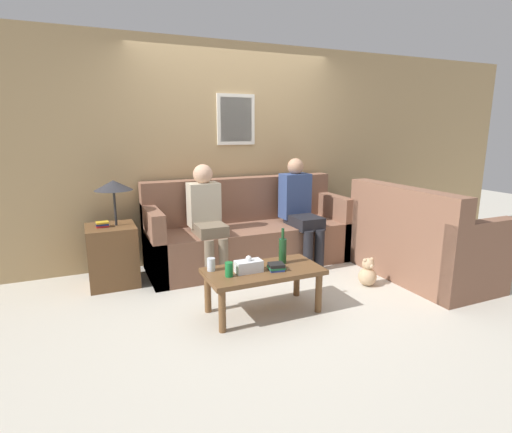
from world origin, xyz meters
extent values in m
plane|color=beige|center=(0.00, 0.00, 0.00)|extent=(16.00, 16.00, 0.00)
cube|color=tan|center=(0.00, 0.93, 1.30)|extent=(9.00, 0.06, 2.60)
cube|color=silver|center=(0.00, 0.88, 1.70)|extent=(0.48, 0.02, 0.60)
cube|color=silver|center=(0.00, 0.88, 1.70)|extent=(0.40, 0.01, 0.52)
cube|color=brown|center=(0.00, 0.44, 0.24)|extent=(2.40, 0.82, 0.48)
cube|color=brown|center=(0.00, 0.75, 0.75)|extent=(2.40, 0.20, 0.53)
cube|color=brown|center=(-1.13, 0.44, 0.39)|extent=(0.14, 0.82, 0.77)
cube|color=brown|center=(1.13, 0.44, 0.39)|extent=(0.14, 0.82, 0.77)
cube|color=brown|center=(1.56, -0.67, 0.24)|extent=(0.82, 1.50, 0.48)
cube|color=brown|center=(1.25, -0.67, 0.75)|extent=(0.20, 1.50, 0.53)
cube|color=brown|center=(1.56, -1.35, 0.39)|extent=(0.82, 0.14, 0.77)
cube|color=brown|center=(1.56, 0.01, 0.39)|extent=(0.82, 0.14, 0.77)
cube|color=brown|center=(-0.39, -0.77, 0.38)|extent=(1.02, 0.51, 0.04)
cylinder|color=brown|center=(-0.84, -0.97, 0.18)|extent=(0.06, 0.06, 0.36)
cylinder|color=brown|center=(0.06, -0.97, 0.18)|extent=(0.06, 0.06, 0.36)
cylinder|color=brown|center=(-0.84, -0.58, 0.18)|extent=(0.06, 0.06, 0.36)
cylinder|color=brown|center=(0.06, -0.58, 0.18)|extent=(0.06, 0.06, 0.36)
cube|color=brown|center=(-1.55, 0.45, 0.31)|extent=(0.48, 0.48, 0.63)
cylinder|color=#262628|center=(-1.49, 0.45, 0.82)|extent=(0.02, 0.02, 0.38)
cone|color=#2D2D33|center=(-1.49, 0.45, 1.04)|extent=(0.38, 0.38, 0.10)
cube|color=red|center=(-1.62, 0.42, 0.63)|extent=(0.12, 0.08, 0.02)
cube|color=navy|center=(-1.62, 0.42, 0.65)|extent=(0.13, 0.07, 0.02)
cube|color=gold|center=(-1.62, 0.42, 0.67)|extent=(0.12, 0.10, 0.02)
cylinder|color=#19421E|center=(-0.17, -0.70, 0.51)|extent=(0.07, 0.07, 0.23)
cylinder|color=#19421E|center=(-0.17, -0.70, 0.68)|extent=(0.03, 0.03, 0.10)
cylinder|color=silver|center=(-0.82, -0.63, 0.46)|extent=(0.07, 0.07, 0.11)
cube|color=navy|center=(-0.30, -0.84, 0.41)|extent=(0.14, 0.14, 0.02)
cube|color=#237547|center=(-0.30, -0.84, 0.42)|extent=(0.15, 0.14, 0.02)
cube|color=black|center=(-0.30, -0.84, 0.45)|extent=(0.15, 0.14, 0.03)
cylinder|color=#197A38|center=(-0.73, -0.82, 0.46)|extent=(0.07, 0.07, 0.12)
cube|color=silver|center=(-0.54, -0.79, 0.45)|extent=(0.23, 0.12, 0.10)
sphere|color=white|center=(-0.54, -0.79, 0.52)|extent=(0.05, 0.05, 0.05)
cube|color=#756651|center=(-0.56, 0.25, 0.53)|extent=(0.31, 0.41, 0.14)
cylinder|color=#756651|center=(-0.63, 0.04, 0.24)|extent=(0.11, 0.11, 0.48)
cylinder|color=#756651|center=(-0.48, 0.04, 0.24)|extent=(0.11, 0.11, 0.48)
cube|color=beige|center=(-0.56, 0.45, 0.77)|extent=(0.34, 0.22, 0.48)
sphere|color=tan|center=(-0.56, 0.45, 1.11)|extent=(0.21, 0.21, 0.21)
cube|color=black|center=(0.57, 0.18, 0.53)|extent=(0.31, 0.46, 0.14)
cylinder|color=black|center=(0.50, -0.05, 0.24)|extent=(0.11, 0.11, 0.48)
cylinder|color=black|center=(0.65, -0.05, 0.24)|extent=(0.11, 0.11, 0.48)
cube|color=#33477A|center=(0.57, 0.42, 0.80)|extent=(0.34, 0.22, 0.54)
sphere|color=tan|center=(0.57, 0.42, 1.15)|extent=(0.19, 0.19, 0.19)
sphere|color=tan|center=(0.85, -0.65, 0.09)|extent=(0.19, 0.19, 0.19)
sphere|color=tan|center=(0.85, -0.65, 0.23)|extent=(0.12, 0.12, 0.12)
sphere|color=tan|center=(0.81, -0.65, 0.28)|extent=(0.04, 0.04, 0.04)
sphere|color=tan|center=(0.90, -0.65, 0.28)|extent=(0.04, 0.04, 0.04)
sphere|color=beige|center=(0.85, -0.70, 0.23)|extent=(0.05, 0.05, 0.05)
camera|label=1|loc=(-1.77, -3.76, 1.60)|focal=28.00mm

